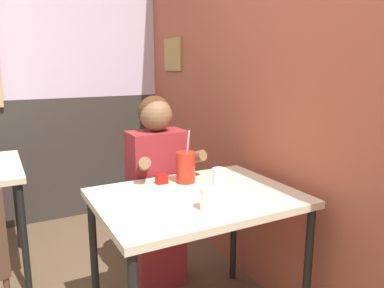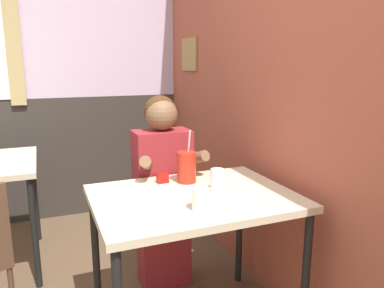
% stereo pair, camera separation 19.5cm
% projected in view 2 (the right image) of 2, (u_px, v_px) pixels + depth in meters
% --- Properties ---
extents(brick_wall_right, '(0.08, 4.26, 2.70)m').
position_uv_depth(brick_wall_right, '(231.00, 70.00, 2.61)').
color(brick_wall_right, '#9E4C38').
rests_on(brick_wall_right, ground_plane).
extents(back_wall, '(5.39, 0.09, 2.70)m').
position_uv_depth(back_wall, '(39.00, 68.00, 3.20)').
color(back_wall, silver).
rests_on(back_wall, ground_plane).
extents(main_table, '(0.98, 0.73, 0.76)m').
position_uv_depth(main_table, '(194.00, 209.00, 1.86)').
color(main_table, beige).
rests_on(main_table, ground_plane).
extents(person_seated, '(0.42, 0.40, 1.21)m').
position_uv_depth(person_seated, '(163.00, 190.00, 2.31)').
color(person_seated, maroon).
rests_on(person_seated, ground_plane).
extents(cocktail_pitcher, '(0.10, 0.10, 0.29)m').
position_uv_depth(cocktail_pitcher, '(186.00, 167.00, 2.03)').
color(cocktail_pitcher, '#B22819').
rests_on(cocktail_pitcher, main_table).
extents(glass_near_pitcher, '(0.07, 0.07, 0.11)m').
position_uv_depth(glass_near_pitcher, '(218.00, 180.00, 1.89)').
color(glass_near_pitcher, silver).
rests_on(glass_near_pitcher, main_table).
extents(glass_center, '(0.08, 0.08, 0.10)m').
position_uv_depth(glass_center, '(201.00, 199.00, 1.64)').
color(glass_center, silver).
rests_on(glass_center, main_table).
extents(condiment_ketchup, '(0.06, 0.04, 0.05)m').
position_uv_depth(condiment_ketchup, '(163.00, 178.00, 2.03)').
color(condiment_ketchup, '#B7140F').
rests_on(condiment_ketchup, main_table).
extents(condiment_mustard, '(0.06, 0.04, 0.05)m').
position_uv_depth(condiment_mustard, '(189.00, 172.00, 2.14)').
color(condiment_mustard, yellow).
rests_on(condiment_mustard, main_table).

